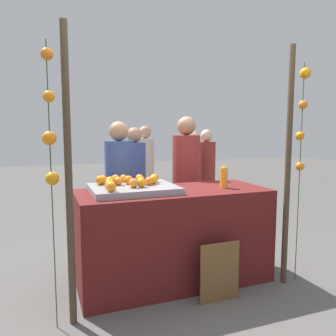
% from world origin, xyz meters
% --- Properties ---
extents(ground_plane, '(24.00, 24.00, 0.00)m').
position_xyz_m(ground_plane, '(0.00, 0.00, 0.00)').
color(ground_plane, '#565451').
extents(stall_counter, '(1.86, 0.77, 0.92)m').
position_xyz_m(stall_counter, '(0.00, 0.00, 0.46)').
color(stall_counter, '#5B1919').
rests_on(stall_counter, ground_plane).
extents(orange_tray, '(0.79, 0.63, 0.06)m').
position_xyz_m(orange_tray, '(-0.40, 0.03, 0.95)').
color(orange_tray, gray).
rests_on(orange_tray, stall_counter).
extents(orange_0, '(0.08, 0.08, 0.08)m').
position_xyz_m(orange_0, '(-0.52, 0.11, 1.02)').
color(orange_0, orange).
rests_on(orange_0, orange_tray).
extents(orange_1, '(0.07, 0.07, 0.07)m').
position_xyz_m(orange_1, '(-0.42, 0.30, 1.02)').
color(orange_1, orange).
rests_on(orange_1, orange_tray).
extents(orange_2, '(0.08, 0.08, 0.08)m').
position_xyz_m(orange_2, '(-0.64, 0.27, 1.03)').
color(orange_2, orange).
rests_on(orange_2, orange_tray).
extents(orange_3, '(0.09, 0.09, 0.09)m').
position_xyz_m(orange_3, '(-0.64, -0.09, 1.03)').
color(orange_3, orange).
rests_on(orange_3, orange_tray).
extents(orange_4, '(0.08, 0.08, 0.08)m').
position_xyz_m(orange_4, '(-0.51, 0.30, 1.02)').
color(orange_4, orange).
rests_on(orange_4, orange_tray).
extents(orange_5, '(0.08, 0.08, 0.08)m').
position_xyz_m(orange_5, '(-0.25, 0.01, 1.02)').
color(orange_5, orange).
rests_on(orange_5, orange_tray).
extents(orange_6, '(0.09, 0.09, 0.09)m').
position_xyz_m(orange_6, '(-0.68, 0.19, 1.03)').
color(orange_6, orange).
rests_on(orange_6, orange_tray).
extents(orange_7, '(0.09, 0.09, 0.09)m').
position_xyz_m(orange_7, '(-0.42, -0.08, 1.03)').
color(orange_7, orange).
rests_on(orange_7, orange_tray).
extents(orange_8, '(0.08, 0.08, 0.08)m').
position_xyz_m(orange_8, '(-0.35, -0.08, 1.03)').
color(orange_8, orange).
rests_on(orange_8, orange_tray).
extents(orange_9, '(0.08, 0.08, 0.08)m').
position_xyz_m(orange_9, '(-0.14, 0.17, 1.03)').
color(orange_9, orange).
rests_on(orange_9, orange_tray).
extents(orange_10, '(0.09, 0.09, 0.09)m').
position_xyz_m(orange_10, '(-0.42, 0.13, 1.03)').
color(orange_10, orange).
rests_on(orange_10, orange_tray).
extents(orange_11, '(0.09, 0.09, 0.09)m').
position_xyz_m(orange_11, '(-0.18, 0.07, 1.03)').
color(orange_11, orange).
rests_on(orange_11, orange_tray).
extents(orange_12, '(0.09, 0.09, 0.09)m').
position_xyz_m(orange_12, '(-0.65, -0.20, 1.03)').
color(orange_12, orange).
rests_on(orange_12, orange_tray).
extents(orange_13, '(0.09, 0.09, 0.09)m').
position_xyz_m(orange_13, '(-0.60, 0.12, 1.03)').
color(orange_13, orange).
rests_on(orange_13, orange_tray).
extents(orange_14, '(0.08, 0.08, 0.08)m').
position_xyz_m(orange_14, '(-0.28, 0.23, 1.02)').
color(orange_14, orange).
rests_on(orange_14, orange_tray).
extents(orange_15, '(0.08, 0.08, 0.08)m').
position_xyz_m(orange_15, '(-0.62, 0.03, 1.02)').
color(orange_15, orange).
rests_on(orange_15, orange_tray).
extents(orange_16, '(0.08, 0.08, 0.08)m').
position_xyz_m(orange_16, '(-0.31, 0.06, 1.02)').
color(orange_16, orange).
rests_on(orange_16, orange_tray).
extents(juice_bottle, '(0.08, 0.08, 0.22)m').
position_xyz_m(juice_bottle, '(0.52, -0.07, 1.03)').
color(juice_bottle, orange).
rests_on(juice_bottle, stall_counter).
extents(chalkboard_sign, '(0.38, 0.03, 0.54)m').
position_xyz_m(chalkboard_sign, '(0.23, -0.52, 0.26)').
color(chalkboard_sign, brown).
rests_on(chalkboard_sign, ground_plane).
extents(vendor_left, '(0.32, 0.32, 1.60)m').
position_xyz_m(vendor_left, '(-0.38, 0.70, 0.75)').
color(vendor_left, '#384C8C').
rests_on(vendor_left, ground_plane).
extents(vendor_right, '(0.33, 0.33, 1.67)m').
position_xyz_m(vendor_right, '(0.45, 0.71, 0.78)').
color(vendor_right, maroon).
rests_on(vendor_right, ground_plane).
extents(crowd_person_0, '(0.30, 0.30, 1.49)m').
position_xyz_m(crowd_person_0, '(0.98, 1.70, 0.70)').
color(crowd_person_0, maroon).
rests_on(crowd_person_0, ground_plane).
extents(crowd_person_1, '(0.31, 0.31, 1.54)m').
position_xyz_m(crowd_person_1, '(0.01, 1.49, 0.72)').
color(crowd_person_1, '#384C8C').
rests_on(crowd_person_1, ground_plane).
extents(crowd_person_2, '(0.30, 0.30, 1.51)m').
position_xyz_m(crowd_person_2, '(1.36, 1.97, 0.70)').
color(crowd_person_2, maroon).
rests_on(crowd_person_2, ground_plane).
extents(crowd_person_3, '(0.31, 0.31, 1.57)m').
position_xyz_m(crowd_person_3, '(0.47, 2.53, 0.73)').
color(crowd_person_3, beige).
rests_on(crowd_person_3, ground_plane).
extents(canopy_post_left, '(0.06, 0.06, 2.29)m').
position_xyz_m(canopy_post_left, '(-1.01, -0.43, 1.15)').
color(canopy_post_left, '#473828').
rests_on(canopy_post_left, ground_plane).
extents(canopy_post_right, '(0.06, 0.06, 2.29)m').
position_xyz_m(canopy_post_right, '(1.01, -0.43, 1.15)').
color(canopy_post_right, '#473828').
rests_on(canopy_post_right, ground_plane).
extents(garland_strand_left, '(0.11, 0.11, 2.14)m').
position_xyz_m(garland_strand_left, '(-1.13, -0.45, 1.52)').
color(garland_strand_left, '#2D4C23').
rests_on(garland_strand_left, ground_plane).
extents(garland_strand_right, '(0.11, 0.11, 2.14)m').
position_xyz_m(garland_strand_right, '(1.15, -0.43, 1.64)').
color(garland_strand_right, '#2D4C23').
rests_on(garland_strand_right, ground_plane).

